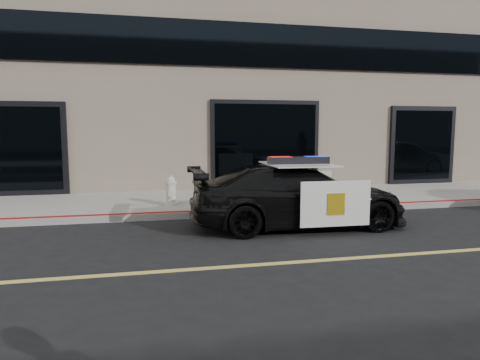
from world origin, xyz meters
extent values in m
plane|color=black|center=(0.00, 0.00, 0.00)|extent=(120.00, 120.00, 0.00)
cube|color=gray|center=(0.00, 5.25, 0.07)|extent=(60.00, 3.50, 0.15)
cube|color=#756856|center=(0.00, 10.50, 6.00)|extent=(60.00, 7.00, 12.00)
imported|color=black|center=(-1.64, 2.25, 0.64)|extent=(2.00, 4.48, 1.28)
cube|color=white|center=(-1.23, 1.33, 0.62)|extent=(1.36, 0.06, 0.85)
cube|color=white|center=(-1.19, 3.16, 0.62)|extent=(1.36, 0.06, 0.85)
cube|color=white|center=(-1.64, 2.25, 1.29)|extent=(1.31, 1.56, 0.02)
cube|color=gold|center=(-1.23, 1.30, 0.62)|extent=(0.34, 0.02, 0.40)
cube|color=black|center=(-1.64, 2.25, 1.36)|extent=(1.23, 0.35, 0.15)
cube|color=red|center=(-2.01, 2.26, 1.37)|extent=(0.43, 0.29, 0.14)
cube|color=#0C19CC|center=(-1.26, 2.25, 1.37)|extent=(0.43, 0.29, 0.14)
cylinder|color=beige|center=(-4.07, 4.51, 0.19)|extent=(0.33, 0.33, 0.07)
cylinder|color=beige|center=(-4.07, 4.51, 0.45)|extent=(0.24, 0.24, 0.45)
cylinder|color=beige|center=(-4.07, 4.51, 0.69)|extent=(0.28, 0.28, 0.05)
sphere|color=beige|center=(-4.07, 4.51, 0.75)|extent=(0.21, 0.21, 0.21)
cylinder|color=beige|center=(-4.07, 4.51, 0.84)|extent=(0.06, 0.06, 0.06)
cylinder|color=beige|center=(-4.07, 4.66, 0.51)|extent=(0.12, 0.11, 0.12)
cylinder|color=beige|center=(-4.07, 4.35, 0.51)|extent=(0.12, 0.11, 0.12)
cylinder|color=beige|center=(-4.07, 4.32, 0.45)|extent=(0.15, 0.13, 0.15)
camera|label=1|loc=(-4.62, -5.90, 1.99)|focal=32.00mm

